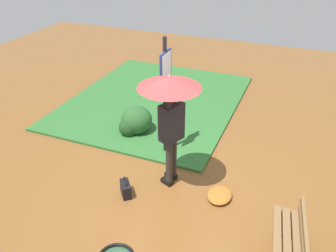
% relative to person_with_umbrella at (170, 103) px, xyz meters
% --- Properties ---
extents(ground_plane, '(18.00, 18.00, 0.00)m').
position_rel_person_with_umbrella_xyz_m(ground_plane, '(0.14, 0.14, -1.55)').
color(ground_plane, brown).
extents(grass_verge, '(4.80, 4.00, 0.05)m').
position_rel_person_with_umbrella_xyz_m(grass_verge, '(-2.87, -1.57, -1.53)').
color(grass_verge, '#2D662D').
rests_on(grass_verge, ground_plane).
extents(person_with_umbrella, '(0.96, 0.96, 2.04)m').
position_rel_person_with_umbrella_xyz_m(person_with_umbrella, '(0.00, 0.00, 0.00)').
color(person_with_umbrella, '#2D2823').
rests_on(person_with_umbrella, ground_plane).
extents(info_sign_post, '(0.44, 0.07, 2.30)m').
position_rel_person_with_umbrella_xyz_m(info_sign_post, '(-0.87, -0.44, -0.11)').
color(info_sign_post, black).
rests_on(info_sign_post, ground_plane).
extents(handbag, '(0.32, 0.30, 0.37)m').
position_rel_person_with_umbrella_xyz_m(handbag, '(0.54, -0.57, -1.42)').
color(handbag, black).
rests_on(handbag, ground_plane).
extents(park_bench, '(1.40, 0.53, 0.75)m').
position_rel_person_with_umbrella_xyz_m(park_bench, '(1.12, 2.05, -1.15)').
color(park_bench, black).
rests_on(park_bench, ground_plane).
extents(shrub_cluster, '(0.73, 0.66, 0.60)m').
position_rel_person_with_umbrella_xyz_m(shrub_cluster, '(-1.31, -1.33, -1.27)').
color(shrub_cluster, '#285628').
rests_on(shrub_cluster, ground_plane).
extents(leaf_pile_by_bench, '(0.50, 0.40, 0.11)m').
position_rel_person_with_umbrella_xyz_m(leaf_pile_by_bench, '(0.03, 0.89, -1.50)').
color(leaf_pile_by_bench, '#A86023').
rests_on(leaf_pile_by_bench, ground_plane).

